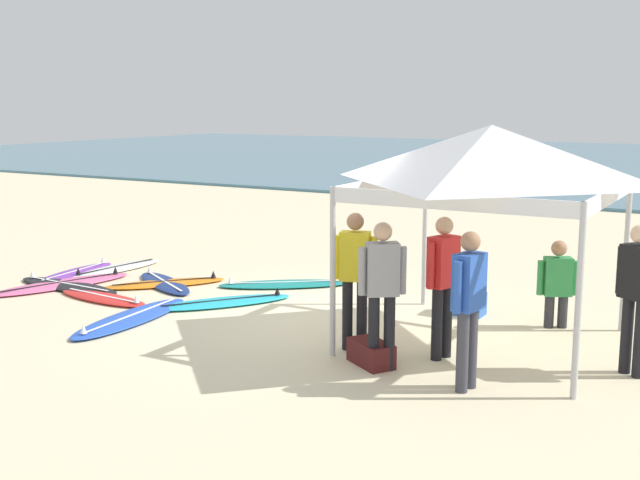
% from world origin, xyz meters
% --- Properties ---
extents(ground_plane, '(80.00, 80.00, 0.00)m').
position_xyz_m(ground_plane, '(0.00, 0.00, 0.00)').
color(ground_plane, beige).
extents(canopy_tent, '(2.97, 2.97, 2.75)m').
position_xyz_m(canopy_tent, '(2.45, 0.09, 2.39)').
color(canopy_tent, '#B7B7BC').
rests_on(canopy_tent, ground).
extents(surfboard_cyan, '(1.78, 2.09, 0.19)m').
position_xyz_m(surfboard_cyan, '(-1.60, -0.02, 0.04)').
color(surfboard_cyan, '#23B2CC').
rests_on(surfboard_cyan, ground).
extents(surfboard_teal, '(2.12, 1.78, 0.19)m').
position_xyz_m(surfboard_teal, '(-1.44, 1.47, 0.04)').
color(surfboard_teal, '#19847F').
rests_on(surfboard_teal, ground).
extents(surfboard_white, '(0.77, 2.06, 0.19)m').
position_xyz_m(surfboard_white, '(-4.76, 1.00, 0.04)').
color(surfboard_white, white).
rests_on(surfboard_white, ground).
extents(surfboard_blue, '(0.84, 2.42, 0.19)m').
position_xyz_m(surfboard_blue, '(-2.19, -1.37, 0.04)').
color(surfboard_blue, blue).
rests_on(surfboard_blue, ground).
extents(surfboard_black, '(2.23, 0.71, 0.19)m').
position_xyz_m(surfboard_black, '(-4.47, -0.41, 0.04)').
color(surfboard_black, black).
rests_on(surfboard_black, ground).
extents(surfboard_orange, '(1.72, 1.89, 0.19)m').
position_xyz_m(surfboard_orange, '(-3.20, 0.53, 0.04)').
color(surfboard_orange, orange).
rests_on(surfboard_orange, ground).
extents(surfboard_pink, '(1.35, 2.53, 0.19)m').
position_xyz_m(surfboard_pink, '(-4.65, -0.37, 0.04)').
color(surfboard_pink, pink).
rests_on(surfboard_pink, ground).
extents(surfboard_red, '(1.89, 0.67, 0.19)m').
position_xyz_m(surfboard_red, '(-3.36, -0.72, 0.04)').
color(surfboard_red, red).
rests_on(surfboard_red, ground).
extents(surfboard_purple, '(0.74, 1.98, 0.19)m').
position_xyz_m(surfboard_purple, '(-5.12, 0.37, 0.04)').
color(surfboard_purple, purple).
rests_on(surfboard_purple, ground).
extents(surfboard_navy, '(1.92, 1.42, 0.19)m').
position_xyz_m(surfboard_navy, '(-3.22, 0.53, 0.04)').
color(surfboard_navy, navy).
rests_on(surfboard_navy, ground).
extents(person_black, '(0.48, 0.38, 1.71)m').
position_xyz_m(person_black, '(4.27, -0.28, 0.99)').
color(person_black, black).
rests_on(person_black, ground).
extents(person_grey, '(0.46, 0.39, 1.71)m').
position_xyz_m(person_grey, '(1.76, -1.52, 0.99)').
color(person_grey, black).
rests_on(person_grey, ground).
extents(person_red, '(0.32, 0.53, 1.71)m').
position_xyz_m(person_red, '(2.20, -0.78, 0.99)').
color(person_red, black).
rests_on(person_red, ground).
extents(person_yellow, '(0.53, 0.31, 1.71)m').
position_xyz_m(person_yellow, '(1.15, -1.00, 0.99)').
color(person_yellow, black).
rests_on(person_yellow, ground).
extents(person_blue, '(0.28, 0.54, 1.71)m').
position_xyz_m(person_blue, '(2.82, -1.64, 0.99)').
color(person_blue, '#383842').
rests_on(person_blue, ground).
extents(person_green, '(0.50, 0.36, 1.20)m').
position_xyz_m(person_green, '(3.07, 1.23, 0.66)').
color(person_green, '#2D2D33').
rests_on(person_green, ground).
extents(gear_bag_near_tent, '(0.68, 0.59, 0.28)m').
position_xyz_m(gear_bag_near_tent, '(1.58, -1.42, 0.14)').
color(gear_bag_near_tent, '#4C1919').
rests_on(gear_bag_near_tent, ground).
extents(cooler_box, '(0.50, 0.36, 0.39)m').
position_xyz_m(cooler_box, '(1.80, 1.27, 0.20)').
color(cooler_box, '#2D60B7').
rests_on(cooler_box, ground).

